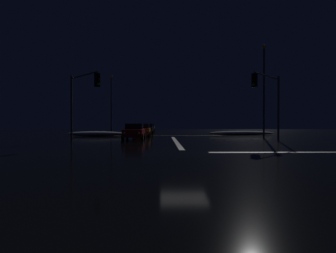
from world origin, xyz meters
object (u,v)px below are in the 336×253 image
(sedan_black, at_px, (147,129))
(traffic_signal_ne, at_px, (269,94))
(sedan_green, at_px, (150,128))
(sedan_red, at_px, (134,131))
(sedan_orange, at_px, (142,130))
(sedan_white, at_px, (150,127))
(streetlamp_left_far, at_px, (111,100))
(streetlamp_right_near, at_px, (264,85))
(sedan_gray, at_px, (147,128))
(traffic_signal_nw, at_px, (82,94))

(sedan_black, distance_m, traffic_signal_ne, 19.53)
(sedan_green, xyz_separation_m, traffic_signal_ne, (11.44, -29.10, 3.25))
(sedan_red, distance_m, sedan_orange, 6.50)
(sedan_black, xyz_separation_m, sedan_white, (-0.51, 20.04, 0.00))
(sedan_orange, relative_size, traffic_signal_ne, 0.75)
(sedan_orange, xyz_separation_m, streetlamp_left_far, (-6.25, 12.30, 4.81))
(sedan_green, height_order, sedan_white, same)
(sedan_orange, height_order, traffic_signal_ne, traffic_signal_ne)
(sedan_red, distance_m, sedan_green, 25.22)
(sedan_green, bearing_deg, sedan_white, 92.52)
(sedan_orange, bearing_deg, streetlamp_right_near, -15.23)
(streetlamp_right_near, bearing_deg, sedan_orange, 164.77)
(sedan_black, bearing_deg, streetlamp_right_near, -33.81)
(sedan_orange, distance_m, sedan_green, 18.72)
(traffic_signal_ne, bearing_deg, sedan_red, 161.59)
(sedan_red, distance_m, sedan_gray, 18.54)
(sedan_green, xyz_separation_m, traffic_signal_nw, (-4.17, -28.96, 3.26))
(traffic_signal_nw, relative_size, streetlamp_right_near, 0.57)
(sedan_orange, xyz_separation_m, sedan_green, (-0.04, 18.72, 0.00))
(sedan_black, bearing_deg, traffic_signal_ne, -54.39)
(sedan_white, xyz_separation_m, streetlamp_left_far, (-5.93, -13.02, 4.81))
(sedan_white, relative_size, streetlamp_right_near, 0.43)
(sedan_red, bearing_deg, sedan_white, 90.10)
(sedan_green, relative_size, streetlamp_left_far, 0.44)
(sedan_orange, height_order, sedan_white, same)
(sedan_orange, height_order, sedan_gray, same)
(sedan_gray, distance_m, streetlamp_left_far, 7.71)
(sedan_black, height_order, sedan_green, same)
(sedan_gray, bearing_deg, streetlamp_left_far, 177.55)
(traffic_signal_ne, relative_size, streetlamp_left_far, 0.59)
(sedan_red, xyz_separation_m, sedan_orange, (0.27, 6.50, 0.00))
(sedan_black, height_order, traffic_signal_ne, traffic_signal_ne)
(traffic_signal_ne, bearing_deg, streetlamp_right_near, 71.90)
(sedan_orange, height_order, sedan_black, same)
(sedan_black, distance_m, sedan_gray, 6.78)
(sedan_black, bearing_deg, sedan_orange, -92.00)
(traffic_signal_ne, xyz_separation_m, traffic_signal_nw, (-15.61, 0.14, 0.01))
(sedan_red, bearing_deg, sedan_gray, 89.87)
(sedan_red, bearing_deg, streetlamp_right_near, 11.42)
(traffic_signal_ne, bearing_deg, streetlamp_left_far, 127.89)
(sedan_gray, xyz_separation_m, sedan_white, (-0.10, 13.28, 0.00))
(traffic_signal_ne, bearing_deg, traffic_signal_nw, 179.48)
(sedan_gray, xyz_separation_m, traffic_signal_nw, (-3.98, -22.28, 3.26))
(sedan_red, relative_size, sedan_gray, 1.00)
(sedan_white, bearing_deg, streetlamp_left_far, -114.47)
(sedan_white, distance_m, traffic_signal_nw, 35.92)
(streetlamp_left_far, bearing_deg, sedan_red, -72.35)
(sedan_orange, height_order, sedan_green, same)
(sedan_orange, bearing_deg, traffic_signal_nw, -112.36)
(sedan_red, relative_size, streetlamp_left_far, 0.44)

